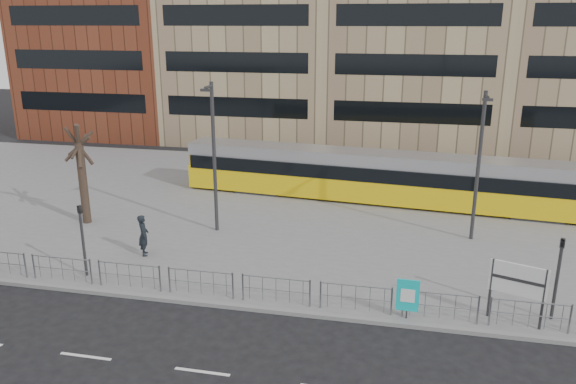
% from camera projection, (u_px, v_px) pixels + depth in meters
% --- Properties ---
extents(ground, '(120.00, 120.00, 0.00)m').
position_uv_depth(ground, '(291.00, 315.00, 20.75)').
color(ground, black).
rests_on(ground, ground).
extents(plaza, '(64.00, 24.00, 0.15)m').
position_uv_depth(plaza, '(334.00, 210.00, 31.94)').
color(plaza, slate).
rests_on(plaza, ground).
extents(kerb, '(64.00, 0.25, 0.17)m').
position_uv_depth(kerb, '(292.00, 313.00, 20.77)').
color(kerb, gray).
rests_on(kerb, ground).
extents(pedestrian_barrier, '(32.07, 0.07, 1.10)m').
position_uv_depth(pedestrian_barrier, '(348.00, 290.00, 20.53)').
color(pedestrian_barrier, gray).
rests_on(pedestrian_barrier, plaza).
extents(road_markings, '(62.00, 0.12, 0.01)m').
position_uv_depth(road_markings, '(297.00, 384.00, 16.81)').
color(road_markings, white).
rests_on(road_markings, ground).
extents(tram, '(25.07, 4.79, 2.94)m').
position_uv_depth(tram, '(390.00, 178.00, 32.74)').
color(tram, yellow).
rests_on(tram, plaza).
extents(station_sign, '(1.86, 0.72, 2.24)m').
position_uv_depth(station_sign, '(518.00, 283.00, 19.52)').
color(station_sign, '#2D2D30').
rests_on(station_sign, plaza).
extents(ad_panel, '(0.81, 0.09, 1.52)m').
position_uv_depth(ad_panel, '(408.00, 296.00, 19.99)').
color(ad_panel, '#2D2D30').
rests_on(ad_panel, plaza).
extents(pedestrian, '(0.71, 0.83, 1.92)m').
position_uv_depth(pedestrian, '(144.00, 235.00, 25.44)').
color(pedestrian, black).
rests_on(pedestrian, plaza).
extents(traffic_light_west, '(0.23, 0.25, 3.10)m').
position_uv_depth(traffic_light_west, '(82.00, 231.00, 23.07)').
color(traffic_light_west, '#2D2D30').
rests_on(traffic_light_west, plaza).
extents(traffic_light_east, '(0.21, 0.24, 3.10)m').
position_uv_depth(traffic_light_east, '(559.00, 268.00, 19.64)').
color(traffic_light_east, '#2D2D30').
rests_on(traffic_light_east, plaza).
extents(lamp_post_west, '(0.45, 1.04, 7.51)m').
position_uv_depth(lamp_post_west, '(214.00, 152.00, 27.48)').
color(lamp_post_west, '#2D2D30').
rests_on(lamp_post_west, plaza).
extents(lamp_post_east, '(0.45, 1.04, 7.23)m').
position_uv_depth(lamp_post_east, '(479.00, 160.00, 26.39)').
color(lamp_post_east, '#2D2D30').
rests_on(lamp_post_east, plaza).
extents(bare_tree, '(3.88, 3.88, 7.24)m').
position_uv_depth(bare_tree, '(76.00, 121.00, 28.24)').
color(bare_tree, '#30231B').
rests_on(bare_tree, plaza).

